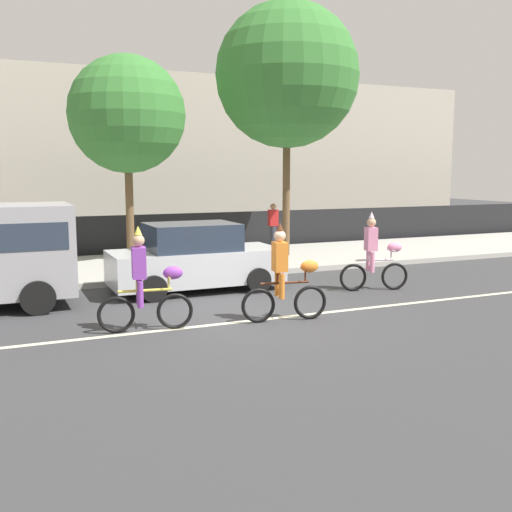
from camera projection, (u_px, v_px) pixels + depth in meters
The scene contains 12 objects.
ground_plane at pixel (246, 315), 12.09m from camera, with size 80.00×80.00×0.00m, color #38383A.
road_centre_line at pixel (256, 320), 11.64m from camera, with size 36.00×0.14×0.01m, color beige.
sidewalk_curb at pixel (162, 265), 17.96m from camera, with size 60.00×5.00×0.15m, color #ADAAA3.
fence_line at pixel (139, 235), 20.50m from camera, with size 40.00×0.08×1.40m, color black.
building_backdrop at pixel (172, 158), 29.36m from camera, with size 28.00×8.00×7.00m, color #B2A899.
parade_cyclist_purple at pixel (146, 285), 10.74m from camera, with size 1.71×0.52×1.92m.
parade_cyclist_orange at pixel (285, 278), 11.48m from camera, with size 1.71×0.52×1.92m.
parade_cyclist_pink at pixel (375, 256), 14.44m from camera, with size 1.68×0.61×1.92m.
parked_car_silver at pixel (195, 259), 14.44m from camera, with size 4.10×1.92×1.64m.
street_tree_near_lamp at pixel (127, 115), 17.85m from camera, with size 3.50×3.50×6.15m.
street_tree_far_corner at pixel (287, 76), 18.84m from camera, with size 4.54×4.54×7.99m.
pedestrian_onlooker at pixel (273, 225), 20.67m from camera, with size 0.32×0.20×1.62m.
Camera 1 is at (-4.59, -10.87, 2.88)m, focal length 42.00 mm.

